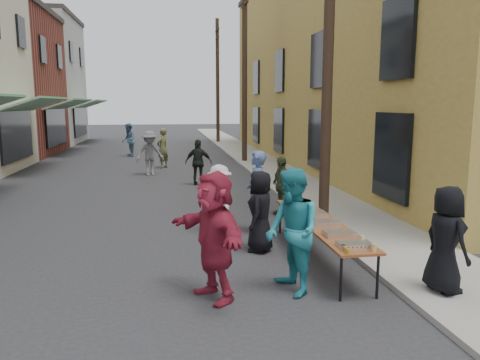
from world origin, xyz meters
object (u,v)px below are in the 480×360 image
object	(u,v)px
utility_pole_mid	(245,71)
guest_front_c	(292,232)
utility_pole_near	(329,36)
serving_table	(320,223)
guest_front_a	(260,211)
server	(446,239)
catering_tray_sausage	(354,245)
utility_pole_far	(218,82)

from	to	relation	value
utility_pole_mid	guest_front_c	bearing A→B (deg)	-96.98
utility_pole_near	serving_table	distance (m)	4.84
utility_pole_near	guest_front_a	world-z (taller)	utility_pole_near
guest_front_a	server	world-z (taller)	server
utility_pole_mid	catering_tray_sausage	xyz separation A→B (m)	(-1.06, -16.47, -3.71)
utility_pole_mid	utility_pole_far	xyz separation A→B (m)	(0.00, 12.00, 0.00)
guest_front_a	catering_tray_sausage	bearing A→B (deg)	46.90
catering_tray_sausage	server	xyz separation A→B (m)	(1.30, -0.33, 0.12)
utility_pole_far	catering_tray_sausage	bearing A→B (deg)	-92.14
serving_table	guest_front_c	bearing A→B (deg)	-122.64
utility_pole_mid	serving_table	world-z (taller)	utility_pole_mid
server	utility_pole_far	bearing A→B (deg)	-8.97
utility_pole_near	catering_tray_sausage	bearing A→B (deg)	-103.38
utility_pole_mid	guest_front_a	world-z (taller)	utility_pole_mid
guest_front_c	server	bearing A→B (deg)	66.44
utility_pole_near	utility_pole_mid	distance (m)	12.00
utility_pole_far	serving_table	size ratio (longest dim) A/B	2.25
guest_front_a	utility_pole_mid	bearing A→B (deg)	-164.27
utility_pole_mid	guest_front_a	xyz separation A→B (m)	(-2.06, -14.12, -3.69)
utility_pole_near	server	xyz separation A→B (m)	(0.24, -4.80, -3.59)
utility_pole_mid	server	bearing A→B (deg)	-89.19
serving_table	guest_front_a	distance (m)	1.22
guest_front_a	guest_front_c	bearing A→B (deg)	25.68
guest_front_a	guest_front_c	xyz separation A→B (m)	(0.06, -2.15, 0.17)
utility_pole_near	guest_front_c	xyz separation A→B (m)	(-1.99, -4.27, -3.52)
serving_table	catering_tray_sausage	distance (m)	1.65
utility_pole_far	serving_table	world-z (taller)	utility_pole_far
catering_tray_sausage	guest_front_c	distance (m)	0.97
serving_table	catering_tray_sausage	size ratio (longest dim) A/B	8.00
serving_table	catering_tray_sausage	world-z (taller)	catering_tray_sausage
utility_pole_near	catering_tray_sausage	world-z (taller)	utility_pole_near
utility_pole_mid	serving_table	size ratio (longest dim) A/B	2.25
guest_front_c	server	size ratio (longest dim) A/B	1.21
utility_pole_far	guest_front_c	distance (m)	28.56
utility_pole_near	server	size ratio (longest dim) A/B	5.53
utility_pole_mid	guest_front_c	xyz separation A→B (m)	(-1.99, -16.27, -3.52)
guest_front_c	server	world-z (taller)	guest_front_c
guest_front_c	utility_pole_mid	bearing A→B (deg)	162.77
catering_tray_sausage	utility_pole_near	bearing A→B (deg)	76.62
utility_pole_far	guest_front_a	bearing A→B (deg)	-94.50
catering_tray_sausage	utility_pole_mid	bearing A→B (deg)	86.30
server	guest_front_a	bearing A→B (deg)	31.14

